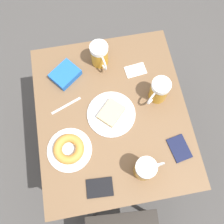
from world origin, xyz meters
The scene contains 12 objects.
ground_plane centered at (0.00, 0.00, 0.00)m, with size 8.00×8.00×0.00m, color #474442.
table centered at (0.00, 0.00, 0.64)m, with size 0.79×0.93×0.70m.
plate_with_cake centered at (0.01, 0.01, 0.72)m, with size 0.25×0.25×0.04m.
plate_with_donut centered at (0.24, 0.15, 0.73)m, with size 0.22×0.22×0.05m.
beer_mug_left centered at (-0.25, -0.05, 0.78)m, with size 0.13×0.11×0.14m.
beer_mug_center centered at (0.01, -0.32, 0.78)m, with size 0.10×0.14×0.14m.
beer_mug_right centered at (-0.10, 0.32, 0.78)m, with size 0.15×0.10×0.14m.
napkin_folded centered at (-0.17, -0.23, 0.71)m, with size 0.12×0.08×0.00m.
fork centered at (0.23, -0.09, 0.71)m, with size 0.16×0.07×0.00m.
passport_near_edge centered at (0.12, 0.36, 0.71)m, with size 0.13×0.10×0.01m.
passport_far_edge centered at (-0.30, 0.24, 0.71)m, with size 0.11×0.14×0.01m.
blue_pouch centered at (0.21, -0.26, 0.72)m, with size 0.19×0.18×0.04m.
Camera 1 is at (0.08, 0.43, 1.94)m, focal length 40.00 mm.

